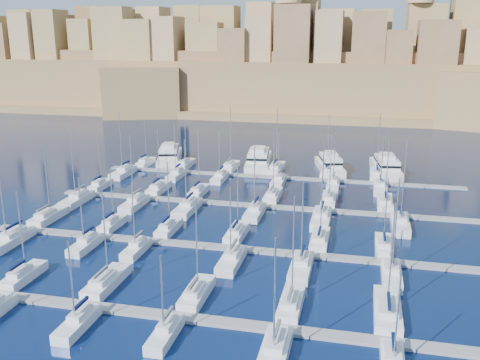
% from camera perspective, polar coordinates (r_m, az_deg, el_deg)
% --- Properties ---
extents(ground, '(600.00, 600.00, 0.00)m').
position_cam_1_polar(ground, '(96.09, 0.91, -4.70)').
color(ground, black).
rests_on(ground, ground).
extents(pontoon_near, '(84.00, 2.00, 0.40)m').
position_cam_1_polar(pontoon_near, '(66.17, -5.51, -14.46)').
color(pontoon_near, slate).
rests_on(pontoon_near, ground).
extents(pontoon_mid_near, '(84.00, 2.00, 0.40)m').
position_cam_1_polar(pontoon_mid_near, '(85.13, -0.80, -7.29)').
color(pontoon_mid_near, slate).
rests_on(pontoon_mid_near, ground).
extents(pontoon_mid_far, '(84.00, 2.00, 0.40)m').
position_cam_1_polar(pontoon_mid_far, '(105.28, 2.06, -2.77)').
color(pontoon_mid_far, slate).
rests_on(pontoon_mid_far, ground).
extents(pontoon_far, '(84.00, 2.00, 0.40)m').
position_cam_1_polar(pontoon_far, '(126.05, 3.98, 0.29)').
color(pontoon_far, slate).
rests_on(pontoon_far, ground).
extents(sailboat_1, '(2.44, 8.14, 13.00)m').
position_cam_1_polar(sailboat_1, '(80.80, -22.08, -9.39)').
color(sailboat_1, silver).
rests_on(sailboat_1, ground).
extents(sailboat_2, '(2.86, 9.54, 13.88)m').
position_cam_1_polar(sailboat_2, '(75.37, -14.09, -10.49)').
color(sailboat_2, silver).
rests_on(sailboat_2, ground).
extents(sailboat_3, '(2.64, 8.82, 13.28)m').
position_cam_1_polar(sailboat_3, '(70.51, -4.66, -11.95)').
color(sailboat_3, silver).
rests_on(sailboat_3, ground).
extents(sailboat_4, '(2.66, 8.85, 14.82)m').
position_cam_1_polar(sailboat_4, '(68.15, 5.47, -12.99)').
color(sailboat_4, silver).
rests_on(sailboat_4, ground).
extents(sailboat_5, '(3.18, 10.58, 14.52)m').
position_cam_1_polar(sailboat_5, '(68.64, 15.44, -13.29)').
color(sailboat_5, silver).
rests_on(sailboat_5, ground).
extents(sailboat_8, '(2.30, 7.68, 11.37)m').
position_cam_1_polar(sailboat_8, '(66.66, -16.92, -14.38)').
color(sailboat_8, silver).
rests_on(sailboat_8, ground).
extents(sailboat_9, '(2.21, 7.35, 10.60)m').
position_cam_1_polar(sailboat_9, '(62.59, -7.98, -15.92)').
color(sailboat_9, silver).
rests_on(sailboat_9, ground).
extents(sailboat_10, '(2.85, 9.52, 14.24)m').
position_cam_1_polar(sailboat_10, '(58.86, 3.69, -17.96)').
color(sailboat_10, silver).
rests_on(sailboat_10, ground).
extents(sailboat_12, '(2.85, 9.49, 14.33)m').
position_cam_1_polar(sailboat_12, '(103.71, -19.76, -3.67)').
color(sailboat_12, silver).
rests_on(sailboat_12, ground).
extents(sailboat_13, '(2.31, 7.70, 10.80)m').
position_cam_1_polar(sailboat_13, '(96.68, -13.45, -4.57)').
color(sailboat_13, silver).
rests_on(sailboat_13, ground).
extents(sailboat_14, '(2.45, 8.18, 12.63)m').
position_cam_1_polar(sailboat_14, '(92.89, -7.63, -5.10)').
color(sailboat_14, silver).
rests_on(sailboat_14, ground).
extents(sailboat_15, '(2.71, 9.04, 13.00)m').
position_cam_1_polar(sailboat_15, '(89.93, -0.33, -5.65)').
color(sailboat_15, silver).
rests_on(sailboat_15, ground).
extents(sailboat_16, '(2.73, 9.08, 15.03)m').
position_cam_1_polar(sailboat_16, '(88.00, 8.51, -6.30)').
color(sailboat_16, silver).
rests_on(sailboat_16, ground).
extents(sailboat_17, '(2.57, 8.56, 11.91)m').
position_cam_1_polar(sailboat_17, '(87.70, 15.05, -6.78)').
color(sailboat_17, silver).
rests_on(sailboat_17, ground).
extents(sailboat_18, '(3.14, 10.46, 14.80)m').
position_cam_1_polar(sailboat_18, '(94.53, -23.38, -5.89)').
color(sailboat_18, silver).
rests_on(sailboat_18, ground).
extents(sailboat_19, '(2.43, 8.09, 12.17)m').
position_cam_1_polar(sailboat_19, '(88.68, -16.14, -6.62)').
color(sailboat_19, silver).
rests_on(sailboat_19, ground).
extents(sailboat_20, '(2.27, 7.58, 11.60)m').
position_cam_1_polar(sailboat_20, '(85.21, -10.98, -7.20)').
color(sailboat_20, silver).
rests_on(sailboat_20, ground).
extents(sailboat_21, '(2.78, 9.25, 12.53)m').
position_cam_1_polar(sailboat_21, '(79.74, -0.90, -8.51)').
color(sailboat_21, silver).
rests_on(sailboat_21, ground).
extents(sailboat_22, '(2.89, 9.64, 13.80)m').
position_cam_1_polar(sailboat_22, '(77.93, 6.54, -9.20)').
color(sailboat_22, silver).
rests_on(sailboat_22, ground).
extents(sailboat_23, '(2.68, 8.93, 15.06)m').
position_cam_1_polar(sailboat_23, '(78.07, 15.84, -9.67)').
color(sailboat_23, silver).
rests_on(sailboat_23, ground).
extents(sailboat_24, '(2.34, 7.80, 12.62)m').
position_cam_1_polar(sailboat_24, '(121.36, -14.67, -0.54)').
color(sailboat_24, silver).
rests_on(sailboat_24, ground).
extents(sailboat_25, '(2.73, 9.09, 13.82)m').
position_cam_1_polar(sailboat_25, '(116.43, -8.68, -0.86)').
color(sailboat_25, silver).
rests_on(sailboat_25, ground).
extents(sailboat_26, '(2.54, 8.46, 14.07)m').
position_cam_1_polar(sailboat_26, '(113.18, -4.44, -1.21)').
color(sailboat_26, silver).
rests_on(sailboat_26, ground).
extents(sailboat_27, '(2.80, 9.32, 15.04)m').
position_cam_1_polar(sailboat_27, '(110.02, 3.52, -1.68)').
color(sailboat_27, silver).
rests_on(sailboat_27, ground).
extents(sailboat_28, '(2.79, 9.29, 14.29)m').
position_cam_1_polar(sailboat_28, '(108.82, 9.46, -2.06)').
color(sailboat_28, silver).
rests_on(sailboat_28, ground).
extents(sailboat_29, '(2.96, 9.85, 15.76)m').
position_cam_1_polar(sailboat_29, '(109.06, 15.19, -2.36)').
color(sailboat_29, silver).
rests_on(sailboat_29, ground).
extents(sailboat_30, '(2.96, 9.86, 15.23)m').
position_cam_1_polar(sailboat_30, '(112.31, -16.98, -1.98)').
color(sailboat_30, silver).
rests_on(sailboat_30, ground).
extents(sailboat_31, '(2.81, 9.37, 14.70)m').
position_cam_1_polar(sailboat_31, '(107.02, -11.17, -2.45)').
color(sailboat_31, silver).
rests_on(sailboat_31, ground).
extents(sailboat_32, '(3.05, 10.16, 14.47)m').
position_cam_1_polar(sailboat_32, '(102.78, -5.64, -2.97)').
color(sailboat_32, silver).
rests_on(sailboat_32, ground).
extents(sailboat_33, '(2.81, 9.38, 13.84)m').
position_cam_1_polar(sailboat_33, '(99.88, 1.59, -3.46)').
color(sailboat_33, silver).
rests_on(sailboat_33, ground).
extents(sailboat_34, '(3.20, 10.68, 15.78)m').
position_cam_1_polar(sailboat_34, '(97.71, 8.67, -4.06)').
color(sailboat_34, silver).
rests_on(sailboat_34, ground).
extents(sailboat_35, '(3.08, 10.27, 16.32)m').
position_cam_1_polar(sailboat_35, '(97.99, 16.69, -4.50)').
color(sailboat_35, silver).
rests_on(sailboat_35, ground).
extents(sailboat_36, '(2.43, 8.09, 11.77)m').
position_cam_1_polar(sailboat_36, '(140.11, -10.04, 1.86)').
color(sailboat_36, silver).
rests_on(sailboat_36, ground).
extents(sailboat_37, '(2.72, 9.08, 12.28)m').
position_cam_1_polar(sailboat_37, '(136.81, -5.85, 1.69)').
color(sailboat_37, silver).
rests_on(sailboat_37, ground).
extents(sailboat_38, '(2.80, 9.34, 15.84)m').
position_cam_1_polar(sailboat_38, '(133.65, -1.05, 1.45)').
color(sailboat_38, silver).
rests_on(sailboat_38, ground).
extents(sailboat_39, '(3.21, 10.69, 16.08)m').
position_cam_1_polar(sailboat_39, '(132.04, 3.86, 1.25)').
color(sailboat_39, silver).
rests_on(sailboat_39, ground).
extents(sailboat_40, '(2.79, 9.31, 14.78)m').
position_cam_1_polar(sailboat_40, '(130.07, 9.26, 0.85)').
color(sailboat_40, silver).
rests_on(sailboat_40, ground).
extents(sailboat_41, '(3.05, 10.15, 15.31)m').
position_cam_1_polar(sailboat_41, '(130.30, 14.35, 0.60)').
color(sailboat_41, silver).
rests_on(sailboat_41, ground).
extents(sailboat_42, '(3.01, 10.02, 15.86)m').
position_cam_1_polar(sailboat_42, '(130.99, -12.33, 0.80)').
color(sailboat_42, silver).
rests_on(sailboat_42, ground).
extents(sailboat_43, '(2.51, 8.38, 13.33)m').
position_cam_1_polar(sailboat_43, '(126.77, -6.79, 0.55)').
color(sailboat_43, silver).
rests_on(sailboat_43, ground).
extents(sailboat_44, '(2.50, 8.33, 12.23)m').
position_cam_1_polar(sailboat_44, '(123.69, -2.16, 0.27)').
color(sailboat_44, silver).
rests_on(sailboat_44, ground).
extents(sailboat_45, '(2.61, 8.71, 12.17)m').
position_cam_1_polar(sailboat_45, '(120.74, 4.13, -0.14)').
color(sailboat_45, silver).
rests_on(sailboat_45, ground).
extents(sailboat_46, '(2.60, 8.67, 12.99)m').
position_cam_1_polar(sailboat_46, '(119.58, 9.91, -0.49)').
color(sailboat_46, silver).
rests_on(sailboat_46, ground).
extents(sailboat_47, '(2.75, 9.17, 12.75)m').
position_cam_1_polar(sailboat_47, '(119.31, 14.71, -0.81)').
color(sailboat_47, silver).
rests_on(sailboat_47, ground).
extents(motor_yacht_a, '(9.96, 18.67, 5.25)m').
position_cam_1_polar(motor_yacht_a, '(142.85, -7.54, 2.64)').
color(motor_yacht_a, silver).
rests_on(motor_yacht_a, ground).
extents(motor_yacht_b, '(8.02, 19.68, 5.25)m').
position_cam_1_polar(motor_yacht_b, '(136.99, 1.98, 2.21)').
color(motor_yacht_b, silver).
rests_on(motor_yacht_b, ground).
extents(motor_yacht_c, '(8.75, 17.10, 5.25)m').
position_cam_1_polar(motor_yacht_c, '(133.53, 9.57, 1.65)').
color(motor_yacht_c, silver).
rests_on(motor_yacht_c, ground).
extents(motor_yacht_d, '(7.79, 18.75, 5.25)m').
position_cam_1_polar(motor_yacht_d, '(134.32, 15.33, 1.39)').
color(motor_yacht_d, silver).
rests_on(motor_yacht_d, ground).
extents(fortified_city, '(460.00, 108.95, 59.52)m').
position_cam_1_polar(fortified_city, '(244.90, 8.70, 11.00)').
color(fortified_city, brown).
rests_on(fortified_city, ground).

